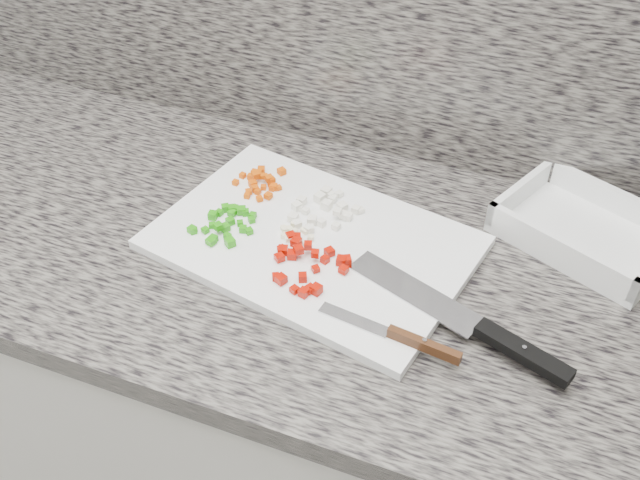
# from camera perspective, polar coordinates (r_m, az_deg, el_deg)

# --- Properties ---
(cabinet) EXTENTS (3.92, 0.62, 0.86)m
(cabinet) POSITION_cam_1_polar(r_m,az_deg,el_deg) (1.47, -2.45, -13.89)
(cabinet) COLOR beige
(cabinet) RESTS_ON ground
(countertop) EXTENTS (3.96, 0.64, 0.04)m
(countertop) POSITION_cam_1_polar(r_m,az_deg,el_deg) (1.13, -3.10, -0.83)
(countertop) COLOR #656059
(countertop) RESTS_ON cabinet
(cutting_board) EXTENTS (0.53, 0.40, 0.02)m
(cutting_board) POSITION_cam_1_polar(r_m,az_deg,el_deg) (1.10, -0.59, -0.20)
(cutting_board) COLOR white
(cutting_board) RESTS_ON countertop
(carrot_pile) EXTENTS (0.08, 0.10, 0.02)m
(carrot_pile) POSITION_cam_1_polar(r_m,az_deg,el_deg) (1.20, -4.73, 4.69)
(carrot_pile) COLOR #D34D04
(carrot_pile) RESTS_ON cutting_board
(onion_pile) EXTENTS (0.11, 0.12, 0.02)m
(onion_pile) POSITION_cam_1_polar(r_m,az_deg,el_deg) (1.14, 0.27, 2.51)
(onion_pile) COLOR white
(onion_pile) RESTS_ON cutting_board
(green_pepper_pile) EXTENTS (0.10, 0.10, 0.02)m
(green_pepper_pile) POSITION_cam_1_polar(r_m,az_deg,el_deg) (1.13, -7.52, 1.36)
(green_pepper_pile) COLOR #24940D
(green_pepper_pile) RESTS_ON cutting_board
(red_pepper_pile) EXTENTS (0.12, 0.12, 0.02)m
(red_pepper_pile) POSITION_cam_1_polar(r_m,az_deg,el_deg) (1.05, -1.02, -1.78)
(red_pepper_pile) COLOR #AA0E02
(red_pepper_pile) RESTS_ON cutting_board
(garlic_pile) EXTENTS (0.06, 0.05, 0.01)m
(garlic_pile) POSITION_cam_1_polar(r_m,az_deg,el_deg) (1.10, -2.16, 0.58)
(garlic_pile) COLOR #FAF0C1
(garlic_pile) RESTS_ON cutting_board
(chef_knife) EXTENTS (0.33, 0.15, 0.02)m
(chef_knife) POSITION_cam_1_polar(r_m,az_deg,el_deg) (0.98, 12.94, -7.05)
(chef_knife) COLOR #B9BBC0
(chef_knife) RESTS_ON cutting_board
(paring_knife) EXTENTS (0.20, 0.04, 0.02)m
(paring_knife) POSITION_cam_1_polar(r_m,az_deg,el_deg) (0.95, 6.87, -7.81)
(paring_knife) COLOR #B9BBC0
(paring_knife) RESTS_ON cutting_board
(tray) EXTENTS (0.30, 0.27, 0.05)m
(tray) POSITION_cam_1_polar(r_m,az_deg,el_deg) (1.18, 20.47, 0.67)
(tray) COLOR white
(tray) RESTS_ON countertop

